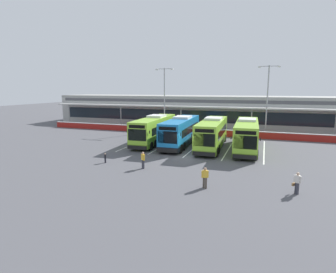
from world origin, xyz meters
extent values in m
plane|color=#4C4C51|center=(0.00, 0.00, 0.00)|extent=(200.00, 200.00, 0.00)
cube|color=#B7B7B2|center=(0.00, 27.00, 2.75)|extent=(70.00, 10.00, 5.50)
cube|color=#19232D|center=(0.00, 21.98, 2.30)|extent=(66.00, 0.08, 2.20)
cube|color=#4C4C51|center=(0.00, 21.97, 5.15)|extent=(68.00, 0.08, 0.60)
cube|color=beige|center=(0.00, 20.50, 4.20)|extent=(67.00, 3.00, 0.24)
cube|color=gray|center=(0.00, 27.00, 5.75)|extent=(70.00, 10.00, 0.50)
cylinder|color=#999999|center=(-31.00, 19.30, 2.10)|extent=(0.20, 0.20, 4.20)
cylinder|color=#999999|center=(-18.60, 19.30, 2.10)|extent=(0.20, 0.20, 4.20)
cylinder|color=#999999|center=(-6.20, 19.30, 2.10)|extent=(0.20, 0.20, 4.20)
cylinder|color=#999999|center=(6.20, 19.30, 2.10)|extent=(0.20, 0.20, 4.20)
cylinder|color=#999999|center=(18.60, 19.30, 2.10)|extent=(0.20, 0.20, 4.20)
cube|color=maroon|center=(0.00, 14.50, 0.50)|extent=(60.00, 0.36, 1.00)
cube|color=#B2B2B2|center=(0.00, 14.50, 1.05)|extent=(60.00, 0.40, 0.10)
cube|color=#8CC633|center=(-6.13, 6.30, 1.91)|extent=(3.01, 12.09, 3.19)
cube|color=olive|center=(-6.13, 6.30, 0.59)|extent=(3.03, 12.11, 0.56)
cube|color=black|center=(-6.14, 6.70, 2.15)|extent=(2.94, 9.69, 0.96)
cube|color=black|center=(-5.90, 0.35, 2.05)|extent=(2.31, 0.19, 1.40)
cube|color=black|center=(-5.90, 0.34, 3.05)|extent=(2.05, 0.16, 0.40)
cube|color=silver|center=(-6.17, 7.30, 3.64)|extent=(2.16, 2.88, 0.28)
cube|color=black|center=(-5.90, 0.24, 0.55)|extent=(2.45, 0.25, 0.44)
cube|color=black|center=(-4.46, 0.76, 2.40)|extent=(0.08, 0.12, 0.36)
cube|color=black|center=(-7.37, 0.65, 2.40)|extent=(0.08, 0.12, 0.36)
cylinder|color=black|center=(-5.11, 10.94, 0.52)|extent=(0.36, 1.05, 1.04)
cylinder|color=black|center=(-7.50, 10.85, 0.52)|extent=(0.36, 1.05, 1.04)
cylinder|color=black|center=(-4.81, 3.15, 0.52)|extent=(0.36, 1.05, 1.04)
cylinder|color=black|center=(-7.20, 3.06, 0.52)|extent=(0.36, 1.05, 1.04)
cylinder|color=black|center=(-4.76, 1.75, 0.52)|extent=(0.36, 1.05, 1.04)
cylinder|color=black|center=(-7.15, 1.66, 0.52)|extent=(0.36, 1.05, 1.04)
cube|color=#1972B7|center=(-2.22, 6.01, 1.91)|extent=(3.01, 12.09, 3.19)
cube|color=black|center=(-2.22, 6.01, 0.59)|extent=(3.03, 12.11, 0.56)
cube|color=black|center=(-2.23, 6.41, 2.15)|extent=(2.94, 9.69, 0.96)
cube|color=black|center=(-1.99, 0.06, 2.05)|extent=(2.31, 0.19, 1.40)
cube|color=black|center=(-1.99, 0.05, 3.05)|extent=(2.05, 0.16, 0.40)
cube|color=silver|center=(-2.25, 7.01, 3.64)|extent=(2.16, 2.88, 0.28)
cube|color=black|center=(-1.99, -0.05, 0.55)|extent=(2.45, 0.25, 0.44)
cube|color=black|center=(-0.55, 0.47, 2.40)|extent=(0.08, 0.12, 0.36)
cube|color=black|center=(-3.46, 0.36, 2.40)|extent=(0.08, 0.12, 0.36)
cylinder|color=black|center=(-1.20, 10.65, 0.52)|extent=(0.36, 1.05, 1.04)
cylinder|color=black|center=(-3.59, 10.56, 0.52)|extent=(0.36, 1.05, 1.04)
cylinder|color=black|center=(-0.90, 2.86, 0.52)|extent=(0.36, 1.05, 1.04)
cylinder|color=black|center=(-3.29, 2.77, 0.52)|extent=(0.36, 1.05, 1.04)
cylinder|color=black|center=(-0.85, 1.46, 0.52)|extent=(0.36, 1.05, 1.04)
cylinder|color=black|center=(-3.24, 1.37, 0.52)|extent=(0.36, 1.05, 1.04)
cube|color=#8CC633|center=(2.04, 5.76, 1.91)|extent=(3.01, 12.09, 3.19)
cube|color=olive|center=(2.04, 5.76, 0.59)|extent=(3.03, 12.11, 0.56)
cube|color=black|center=(2.03, 6.16, 2.15)|extent=(2.94, 9.69, 0.96)
cube|color=black|center=(2.27, -0.18, 2.05)|extent=(2.31, 0.19, 1.40)
cube|color=black|center=(2.27, -0.19, 3.05)|extent=(2.05, 0.16, 0.40)
cube|color=silver|center=(2.00, 6.76, 3.64)|extent=(2.16, 2.88, 0.28)
cube|color=black|center=(2.27, -0.29, 0.55)|extent=(2.45, 0.25, 0.44)
cube|color=black|center=(3.71, 0.22, 2.40)|extent=(0.08, 0.12, 0.36)
cube|color=black|center=(0.80, 0.11, 2.40)|extent=(0.08, 0.12, 0.36)
cylinder|color=black|center=(3.06, 10.40, 0.52)|extent=(0.36, 1.05, 1.04)
cylinder|color=black|center=(0.67, 10.31, 0.52)|extent=(0.36, 1.05, 1.04)
cylinder|color=black|center=(3.36, 2.61, 0.52)|extent=(0.36, 1.05, 1.04)
cylinder|color=black|center=(0.97, 2.52, 0.52)|extent=(0.36, 1.05, 1.04)
cylinder|color=black|center=(3.41, 1.21, 0.52)|extent=(0.36, 1.05, 1.04)
cylinder|color=black|center=(1.02, 1.12, 0.52)|extent=(0.36, 1.05, 1.04)
cube|color=#8CC633|center=(6.27, 5.88, 1.91)|extent=(3.01, 12.09, 3.19)
cube|color=olive|center=(6.27, 5.88, 0.59)|extent=(3.03, 12.11, 0.56)
cube|color=black|center=(6.25, 6.28, 2.15)|extent=(2.94, 9.69, 0.96)
cube|color=black|center=(6.49, -0.06, 2.05)|extent=(2.31, 0.19, 1.40)
cube|color=black|center=(6.49, -0.07, 3.05)|extent=(2.05, 0.16, 0.40)
cube|color=silver|center=(6.23, 6.88, 3.64)|extent=(2.16, 2.88, 0.28)
cube|color=black|center=(6.50, -0.17, 0.55)|extent=(2.45, 0.25, 0.44)
cube|color=black|center=(7.93, 0.34, 2.40)|extent=(0.08, 0.12, 0.36)
cube|color=black|center=(5.03, 0.23, 2.40)|extent=(0.08, 0.12, 0.36)
cylinder|color=black|center=(7.29, 10.52, 0.52)|extent=(0.36, 1.05, 1.04)
cylinder|color=black|center=(4.90, 10.43, 0.52)|extent=(0.36, 1.05, 1.04)
cylinder|color=black|center=(7.58, 2.73, 0.52)|extent=(0.36, 1.05, 1.04)
cylinder|color=black|center=(5.19, 2.64, 0.52)|extent=(0.36, 1.05, 1.04)
cylinder|color=black|center=(7.64, 1.33, 0.52)|extent=(0.36, 1.05, 1.04)
cylinder|color=black|center=(5.25, 1.24, 0.52)|extent=(0.36, 1.05, 1.04)
cube|color=silver|center=(-8.40, 6.00, 0.00)|extent=(0.14, 13.00, 0.01)
cube|color=silver|center=(-4.20, 6.00, 0.00)|extent=(0.14, 13.00, 0.01)
cube|color=silver|center=(0.00, 6.00, 0.00)|extent=(0.14, 13.00, 0.01)
cube|color=silver|center=(4.20, 6.00, 0.00)|extent=(0.14, 13.00, 0.01)
cube|color=silver|center=(8.40, 6.00, 0.00)|extent=(0.14, 13.00, 0.01)
cube|color=#33333D|center=(10.63, -7.76, 0.42)|extent=(0.22, 0.23, 0.84)
cube|color=#33333D|center=(10.69, -7.95, 0.42)|extent=(0.22, 0.23, 0.84)
cube|color=silver|center=(10.66, -7.86, 1.12)|extent=(0.40, 0.38, 0.56)
cube|color=silver|center=(10.48, -7.72, 1.09)|extent=(0.13, 0.13, 0.54)
cube|color=silver|center=(10.83, -7.99, 1.09)|extent=(0.13, 0.13, 0.54)
sphere|color=#DBB293|center=(10.66, -7.86, 1.51)|extent=(0.22, 0.22, 0.22)
cube|color=olive|center=(10.44, -7.66, 0.63)|extent=(0.27, 0.29, 0.22)
cylinder|color=olive|center=(10.44, -7.66, 0.81)|extent=(0.02, 0.02, 0.16)
cube|color=#4C4238|center=(4.10, -8.84, 0.42)|extent=(0.19, 0.21, 0.84)
cube|color=#4C4238|center=(4.29, -8.91, 0.42)|extent=(0.19, 0.21, 0.84)
cube|color=gold|center=(4.19, -8.88, 1.12)|extent=(0.39, 0.31, 0.56)
cube|color=gold|center=(3.98, -8.94, 1.09)|extent=(0.12, 0.12, 0.54)
cube|color=gold|center=(4.40, -8.81, 1.09)|extent=(0.12, 0.12, 0.54)
sphere|color=tan|center=(4.19, -8.88, 1.51)|extent=(0.22, 0.22, 0.22)
cube|color=black|center=(-6.88, -5.10, 0.26)|extent=(0.13, 0.14, 0.52)
cube|color=black|center=(-6.84, -5.22, 0.26)|extent=(0.13, 0.14, 0.52)
cube|color=black|center=(-6.86, -5.16, 0.69)|extent=(0.25, 0.23, 0.35)
cube|color=black|center=(-6.97, -5.08, 0.68)|extent=(0.08, 0.08, 0.33)
cube|color=black|center=(-6.75, -5.24, 0.68)|extent=(0.08, 0.08, 0.33)
sphere|color=tan|center=(-6.86, -5.16, 0.94)|extent=(0.14, 0.14, 0.14)
cube|color=#33333D|center=(-2.41, -5.63, 0.42)|extent=(0.22, 0.23, 0.84)
cube|color=#33333D|center=(-2.35, -5.82, 0.42)|extent=(0.22, 0.23, 0.84)
cube|color=gold|center=(-2.38, -5.73, 1.12)|extent=(0.40, 0.38, 0.56)
cube|color=gold|center=(-2.56, -5.60, 1.09)|extent=(0.13, 0.13, 0.54)
cube|color=gold|center=(-2.20, -5.85, 1.09)|extent=(0.13, 0.13, 0.54)
sphere|color=tan|center=(-2.38, -5.73, 1.51)|extent=(0.22, 0.22, 0.22)
cylinder|color=#9E9EA3|center=(-8.62, 17.20, 5.50)|extent=(0.20, 0.20, 11.00)
cylinder|color=#9E9EA3|center=(-8.62, 17.20, 10.85)|extent=(2.80, 0.10, 0.10)
cube|color=silver|center=(-10.02, 17.20, 10.75)|extent=(0.44, 0.28, 0.20)
cube|color=silver|center=(-7.22, 17.20, 10.75)|extent=(0.44, 0.28, 0.20)
cylinder|color=#9E9EA3|center=(8.48, 17.14, 5.50)|extent=(0.20, 0.20, 11.00)
cylinder|color=#9E9EA3|center=(8.48, 17.14, 10.85)|extent=(2.80, 0.10, 0.10)
cube|color=silver|center=(7.08, 17.14, 10.75)|extent=(0.44, 0.28, 0.20)
cube|color=silver|center=(9.88, 17.14, 10.75)|extent=(0.44, 0.28, 0.20)
camera|label=1|loc=(8.13, -28.47, 7.47)|focal=29.20mm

